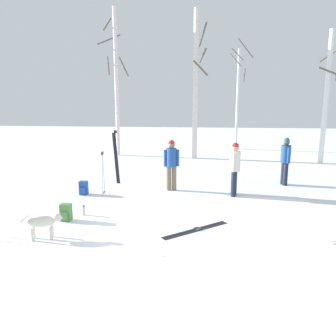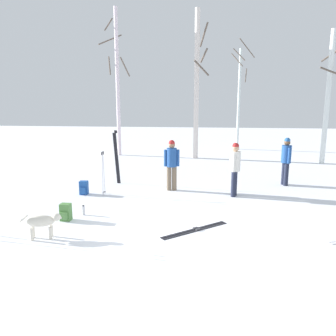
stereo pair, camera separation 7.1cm
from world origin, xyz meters
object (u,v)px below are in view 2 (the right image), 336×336
ski_pair_lying_0 (195,230)px  birch_tree_1 (197,84)px  dog (43,222)px  ski_poles_1 (103,172)px  birch_tree_2 (239,97)px  backpack_1 (66,212)px  person_1 (235,166)px  backpack_0 (84,188)px  water_bottle_0 (84,210)px  person_2 (172,162)px  ski_pair_planted_1 (117,157)px  birch_tree_3 (328,96)px  birch_tree_0 (117,81)px  person_0 (286,158)px

ski_pair_lying_0 → birch_tree_1: 10.68m
dog → ski_poles_1: (0.30, 3.58, 0.37)m
birch_tree_1 → birch_tree_2: birch_tree_1 is taller
ski_poles_1 → backpack_1: ski_poles_1 is taller
ski_poles_1 → backpack_1: 2.51m
person_1 → ski_pair_lying_0: (-1.15, -3.03, -0.97)m
backpack_1 → backpack_0: bearing=99.0°
ski_poles_1 → water_bottle_0: bearing=-89.0°
person_2 → backpack_0: bearing=-163.6°
dog → water_bottle_0: size_ratio=3.23×
dog → backpack_0: size_ratio=1.98×
ski_pair_planted_1 → ski_pair_lying_0: bearing=-55.1°
ski_pair_lying_0 → birch_tree_1: birch_tree_1 is taller
ski_poles_1 → backpack_1: size_ratio=3.20×
birch_tree_1 → birch_tree_3: (6.11, -0.88, -0.58)m
birch_tree_1 → backpack_1: bearing=-107.6°
person_1 → ski_poles_1: person_1 is taller
ski_pair_lying_0 → ski_poles_1: ski_poles_1 is taller
birch_tree_0 → dog: bearing=-84.3°
backpack_0 → birch_tree_0: 8.74m
backpack_1 → water_bottle_0: 0.55m
person_0 → person_2: 4.14m
person_0 → birch_tree_0: size_ratio=0.22×
person_2 → birch_tree_2: bearing=72.5°
dog → backpack_1: dog is taller
backpack_0 → water_bottle_0: 2.05m
dog → birch_tree_2: size_ratio=0.14×
ski_pair_lying_0 → backpack_0: bearing=143.8°
person_0 → ski_pair_planted_1: bearing=-176.7°
ski_poles_1 → dog: bearing=-94.8°
water_bottle_0 → birch_tree_1: size_ratio=0.04×
birch_tree_1 → dog: bearing=-106.0°
backpack_1 → birch_tree_1: size_ratio=0.06×
backpack_1 → birch_tree_1: birch_tree_1 is taller
person_2 → water_bottle_0: 3.57m
backpack_0 → person_0: bearing=16.0°
ski_pair_planted_1 → ski_poles_1: bearing=-91.8°
ski_poles_1 → birch_tree_2: 12.19m
ski_pair_planted_1 → birch_tree_0: 7.11m
person_1 → birch_tree_0: 9.86m
water_bottle_0 → backpack_0: bearing=109.5°
birch_tree_3 → birch_tree_1: bearing=171.8°
person_1 → backpack_0: size_ratio=3.90×
person_2 → ski_poles_1: 2.28m
person_0 → person_2: (-3.98, -1.12, 0.00)m
person_1 → ski_poles_1: 4.20m
person_0 → birch_tree_2: size_ratio=0.27×
person_2 → ski_pair_lying_0: (0.89, -3.51, -0.97)m
person_0 → backpack_1: (-6.39, -4.31, -0.77)m
person_2 → birch_tree_1: 7.09m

